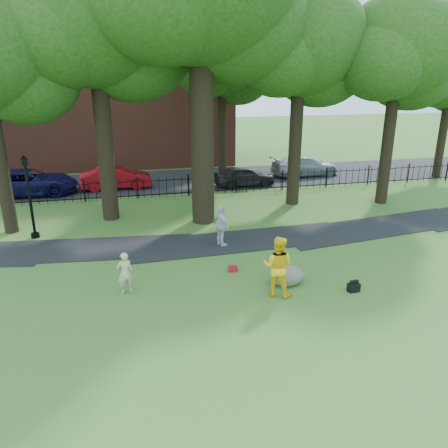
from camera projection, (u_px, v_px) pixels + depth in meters
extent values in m
plane|color=#436E26|center=(240.00, 283.00, 15.40)|extent=(120.00, 120.00, 0.00)
cube|color=black|center=(239.00, 241.00, 19.20)|extent=(36.07, 3.85, 0.03)
cube|color=black|center=(180.00, 180.00, 30.13)|extent=(80.00, 7.00, 0.02)
cube|color=black|center=(188.00, 179.00, 26.11)|extent=(44.00, 0.04, 0.04)
cube|color=black|center=(188.00, 192.00, 26.38)|extent=(44.00, 0.04, 0.04)
cube|color=brown|center=(114.00, 87.00, 34.68)|extent=(18.00, 8.00, 12.00)
cylinder|color=black|center=(202.00, 113.00, 20.12)|extent=(1.10, 1.10, 10.50)
ellipsoid|color=#1B390F|center=(236.00, 21.00, 20.17)|extent=(6.72, 6.72, 5.71)
ellipsoid|color=#1B390F|center=(25.00, 78.00, 19.13)|extent=(4.80, 4.80, 4.08)
cylinder|color=black|center=(103.00, 128.00, 20.77)|extent=(0.80, 0.80, 9.10)
ellipsoid|color=#1B390F|center=(94.00, 17.00, 19.20)|extent=(7.20, 7.20, 6.12)
ellipsoid|color=#1B390F|center=(132.00, 50.00, 20.80)|extent=(5.76, 5.76, 4.90)
ellipsoid|color=#1B390F|center=(59.00, 34.00, 18.49)|extent=(5.40, 5.40, 4.59)
cylinder|color=black|center=(296.00, 128.00, 23.48)|extent=(0.70, 0.70, 8.40)
ellipsoid|color=#1B390F|center=(301.00, 39.00, 22.03)|extent=(6.60, 6.60, 5.61)
ellipsoid|color=#1B390F|center=(319.00, 65.00, 23.50)|extent=(5.28, 5.28, 4.49)
ellipsoid|color=#1B390F|center=(280.00, 54.00, 21.37)|extent=(4.95, 4.95, 4.21)
cylinder|color=black|center=(389.00, 131.00, 23.68)|extent=(0.64, 0.64, 8.05)
ellipsoid|color=#1B390F|center=(399.00, 47.00, 22.29)|extent=(6.20, 6.20, 5.27)
ellipsoid|color=#1B390F|center=(411.00, 71.00, 23.68)|extent=(4.96, 4.96, 4.22)
ellipsoid|color=#1B390F|center=(383.00, 61.00, 21.68)|extent=(4.65, 4.65, 3.95)
imported|color=#BFB483|center=(125.00, 273.00, 14.50)|extent=(0.59, 0.45, 1.46)
imported|color=yellow|center=(278.00, 266.00, 14.26)|extent=(1.26, 1.19, 2.06)
imported|color=silver|center=(221.00, 226.00, 18.42)|extent=(0.79, 1.14, 1.80)
ellipsoid|color=gray|center=(287.00, 274.00, 15.24)|extent=(1.29, 1.02, 0.71)
cylinder|color=black|center=(30.00, 202.00, 19.14)|extent=(0.12, 0.12, 3.29)
cylinder|color=black|center=(35.00, 235.00, 19.64)|extent=(0.37, 0.37, 0.21)
cube|color=black|center=(24.00, 162.00, 18.55)|extent=(0.30, 0.30, 0.31)
cone|color=black|center=(24.00, 157.00, 18.49)|extent=(0.33, 0.33, 0.16)
cube|color=black|center=(354.00, 287.00, 14.76)|extent=(0.40, 0.27, 0.29)
cube|color=maroon|center=(233.00, 269.00, 16.25)|extent=(0.35, 0.24, 0.23)
imported|color=maroon|center=(116.00, 178.00, 27.73)|extent=(4.43, 1.64, 1.45)
imported|color=#0D0E44|center=(28.00, 182.00, 26.29)|extent=(5.67, 2.67, 1.56)
imported|color=black|center=(244.00, 176.00, 28.44)|extent=(3.99, 1.75, 1.34)
imported|color=#999CA1|center=(305.00, 166.00, 31.35)|extent=(5.08, 2.35, 1.44)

